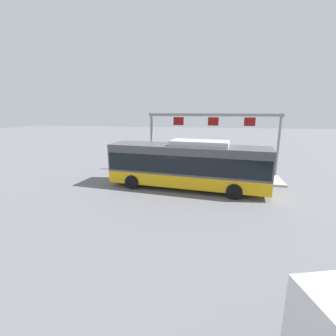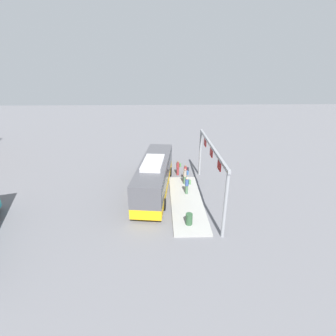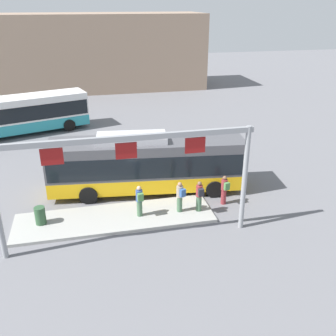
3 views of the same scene
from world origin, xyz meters
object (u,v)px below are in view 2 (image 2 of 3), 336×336
person_waiting_far (187,185)px  person_boarding (186,172)px  person_waiting_mid (185,176)px  trash_bin (189,219)px  person_waiting_near (178,168)px  bus_main (155,174)px

person_waiting_far → person_boarding: bearing=-99.3°
person_waiting_mid → trash_bin: size_ratio=1.86×
person_waiting_mid → person_waiting_far: 2.10m
person_boarding → person_waiting_near: person_boarding is taller
person_waiting_far → trash_bin: bearing=79.8°
person_waiting_near → person_waiting_mid: (-2.61, -0.53, 0.16)m
person_waiting_near → trash_bin: person_waiting_near is taller
person_boarding → trash_bin: person_boarding is taller
bus_main → trash_bin: bus_main is taller
bus_main → person_waiting_mid: 3.36m
person_waiting_near → person_waiting_mid: 2.67m
person_waiting_near → person_waiting_far: person_waiting_far is taller
bus_main → trash_bin: size_ratio=12.48×
bus_main → person_waiting_mid: (1.17, -3.05, -0.76)m
person_waiting_near → person_boarding: bearing=102.6°
trash_bin → person_waiting_far: bearing=-4.1°
person_boarding → person_waiting_mid: (-0.99, 0.15, 0.00)m
person_waiting_near → trash_bin: (-9.57, -0.16, -0.28)m
person_waiting_near → trash_bin: bearing=80.8°
person_boarding → person_waiting_near: size_ratio=1.00×
person_waiting_far → trash_bin: (-4.87, 0.35, -0.44)m
bus_main → person_boarding: (2.16, -3.20, -0.76)m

